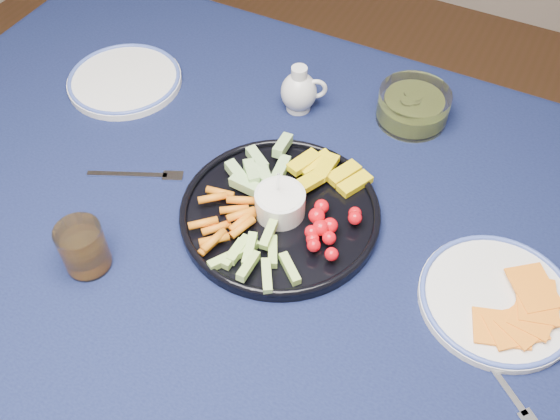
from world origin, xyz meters
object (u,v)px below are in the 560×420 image
at_px(side_plate_extra, 125,80).
at_px(dining_table, 308,283).
at_px(pickle_bowl, 413,107).
at_px(creamer_pitcher, 299,91).
at_px(crudite_platter, 279,209).
at_px(juice_tumbler, 84,250).
at_px(cheese_plate, 498,298).

bearing_deg(side_plate_extra, dining_table, -22.22).
distance_m(dining_table, pickle_bowl, 0.38).
bearing_deg(pickle_bowl, creamer_pitcher, -161.05).
height_order(dining_table, crudite_platter, crudite_platter).
distance_m(creamer_pitcher, pickle_bowl, 0.21).
height_order(pickle_bowl, side_plate_extra, pickle_bowl).
bearing_deg(creamer_pitcher, pickle_bowl, 18.95).
xyz_separation_m(crudite_platter, creamer_pitcher, (-0.09, 0.25, 0.02)).
distance_m(dining_table, side_plate_extra, 0.55).
height_order(creamer_pitcher, pickle_bowl, creamer_pitcher).
xyz_separation_m(creamer_pitcher, juice_tumbler, (-0.13, -0.47, -0.00)).
distance_m(crudite_platter, side_plate_extra, 0.45).
bearing_deg(cheese_plate, juice_tumbler, -159.34).
relative_size(crudite_platter, cheese_plate, 1.42).
bearing_deg(pickle_bowl, dining_table, -95.71).
height_order(crudite_platter, side_plate_extra, crudite_platter).
xyz_separation_m(creamer_pitcher, side_plate_extra, (-0.34, -0.09, -0.03)).
distance_m(crudite_platter, juice_tumbler, 0.30).
relative_size(dining_table, pickle_bowl, 12.72).
height_order(creamer_pitcher, cheese_plate, creamer_pitcher).
height_order(pickle_bowl, cheese_plate, pickle_bowl).
relative_size(pickle_bowl, juice_tumbler, 1.59).
height_order(creamer_pitcher, juice_tumbler, creamer_pitcher).
bearing_deg(juice_tumbler, cheese_plate, 20.66).
relative_size(dining_table, crudite_platter, 5.16).
bearing_deg(crudite_platter, side_plate_extra, 158.99).
bearing_deg(creamer_pitcher, crudite_platter, -70.86).
bearing_deg(cheese_plate, dining_table, -171.53).
distance_m(dining_table, creamer_pitcher, 0.36).
bearing_deg(juice_tumbler, dining_table, 30.87).
distance_m(pickle_bowl, side_plate_extra, 0.56).
xyz_separation_m(cheese_plate, side_plate_extra, (-0.78, 0.16, -0.00)).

